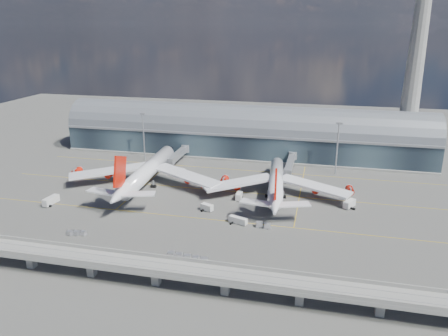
% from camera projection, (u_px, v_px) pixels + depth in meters
% --- Properties ---
extents(ground, '(500.00, 500.00, 0.00)m').
position_uv_depth(ground, '(207.00, 208.00, 174.21)').
color(ground, '#474744').
rests_on(ground, ground).
extents(taxi_lines, '(200.00, 80.12, 0.01)m').
position_uv_depth(taxi_lines, '(220.00, 189.00, 194.64)').
color(taxi_lines, gold).
rests_on(taxi_lines, ground).
extents(terminal, '(200.00, 30.00, 28.00)m').
position_uv_depth(terminal, '(244.00, 135.00, 242.73)').
color(terminal, '#1C252E').
rests_on(terminal, ground).
extents(control_tower, '(19.00, 19.00, 103.00)m').
position_uv_depth(control_tower, '(415.00, 63.00, 216.32)').
color(control_tower, gray).
rests_on(control_tower, ground).
extents(guideway, '(220.00, 8.50, 7.20)m').
position_uv_depth(guideway, '(156.00, 268.00, 121.71)').
color(guideway, gray).
rests_on(guideway, ground).
extents(floodlight_mast_left, '(3.00, 0.70, 25.70)m').
position_uv_depth(floodlight_mast_left, '(144.00, 135.00, 231.57)').
color(floodlight_mast_left, gray).
rests_on(floodlight_mast_left, ground).
extents(floodlight_mast_right, '(3.00, 0.70, 25.70)m').
position_uv_depth(floodlight_mast_right, '(337.00, 147.00, 209.95)').
color(floodlight_mast_right, gray).
rests_on(floodlight_mast_right, ground).
extents(airliner_left, '(74.04, 77.79, 23.70)m').
position_uv_depth(airliner_left, '(147.00, 172.00, 196.24)').
color(airliner_left, white).
rests_on(airliner_left, ground).
extents(airliner_right, '(65.28, 68.25, 21.64)m').
position_uv_depth(airliner_right, '(276.00, 183.00, 185.15)').
color(airliner_right, white).
rests_on(airliner_right, ground).
extents(jet_bridge_left, '(4.40, 28.00, 7.25)m').
position_uv_depth(jet_bridge_left, '(179.00, 154.00, 228.16)').
color(jet_bridge_left, gray).
rests_on(jet_bridge_left, ground).
extents(jet_bridge_right, '(4.40, 32.00, 7.25)m').
position_uv_depth(jet_bridge_right, '(290.00, 163.00, 213.78)').
color(jet_bridge_right, gray).
rests_on(jet_bridge_right, ground).
extents(service_truck_0, '(3.42, 7.96, 3.20)m').
position_uv_depth(service_truck_0, '(51.00, 201.00, 177.26)').
color(service_truck_0, silver).
rests_on(service_truck_0, ground).
extents(service_truck_1, '(5.31, 3.86, 2.80)m').
position_uv_depth(service_truck_1, '(207.00, 207.00, 171.25)').
color(service_truck_1, silver).
rests_on(service_truck_1, ground).
extents(service_truck_2, '(7.33, 4.29, 2.56)m').
position_uv_depth(service_truck_2, '(238.00, 220.00, 160.31)').
color(service_truck_2, silver).
rests_on(service_truck_2, ground).
extents(service_truck_3, '(5.25, 6.65, 3.04)m').
position_uv_depth(service_truck_3, '(349.00, 204.00, 174.24)').
color(service_truck_3, silver).
rests_on(service_truck_3, ground).
extents(service_truck_4, '(2.49, 4.87, 2.80)m').
position_uv_depth(service_truck_4, '(239.00, 196.00, 182.40)').
color(service_truck_4, silver).
rests_on(service_truck_4, ground).
extents(service_truck_5, '(6.43, 4.69, 2.91)m').
position_uv_depth(service_truck_5, '(179.00, 171.00, 213.43)').
color(service_truck_5, silver).
rests_on(service_truck_5, ground).
extents(cargo_train_0, '(7.14, 2.76, 1.56)m').
position_uv_depth(cargo_train_0, '(77.00, 233.00, 151.57)').
color(cargo_train_0, gray).
rests_on(cargo_train_0, ground).
extents(cargo_train_1, '(13.93, 3.28, 1.84)m').
position_uv_depth(cargo_train_1, '(187.00, 258.00, 135.39)').
color(cargo_train_1, gray).
rests_on(cargo_train_1, ground).
extents(cargo_train_2, '(5.94, 2.79, 1.94)m').
position_uv_depth(cargo_train_2, '(263.00, 225.00, 157.13)').
color(cargo_train_2, gray).
rests_on(cargo_train_2, ground).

